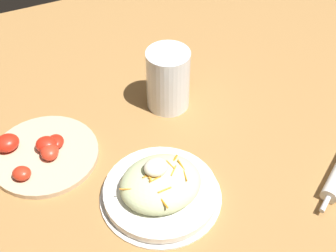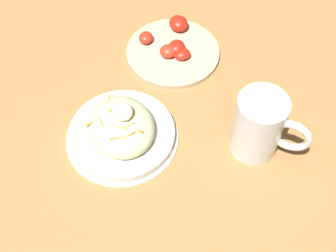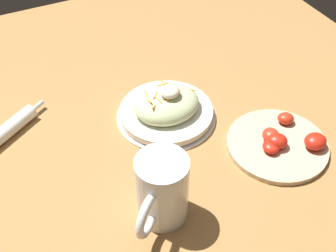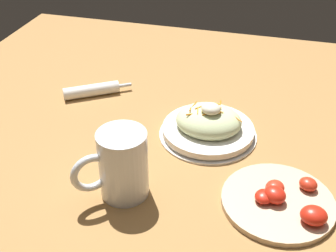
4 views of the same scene
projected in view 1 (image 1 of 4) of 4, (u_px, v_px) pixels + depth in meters
The scene contains 4 objects.
ground_plane at pixel (179, 158), 0.97m from camera, with size 1.43×1.43×0.00m, color #9E703D.
salad_plate at pixel (161, 188), 0.88m from camera, with size 0.23×0.23×0.09m.
beer_mug at pixel (169, 81), 1.05m from camera, with size 0.13×0.12×0.14m.
tomato_plate at pixel (42, 153), 0.97m from camera, with size 0.22×0.22×0.04m.
Camera 1 is at (0.29, 0.58, 0.73)m, focal length 50.75 mm.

